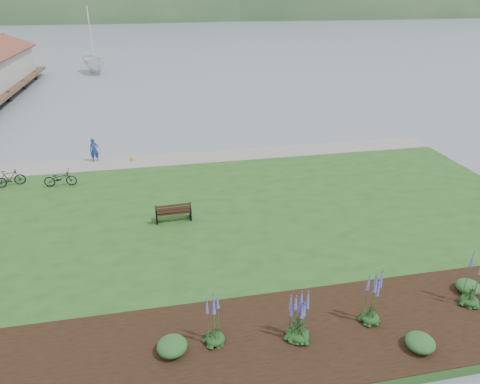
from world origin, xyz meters
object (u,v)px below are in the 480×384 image
object	(u,v)px
person	(94,148)
sailboat	(96,73)
park_bench	(173,212)
bicycle_a	(60,178)

from	to	relation	value
person	sailboat	bearing A→B (deg)	81.71
park_bench	bicycle_a	size ratio (longest dim) A/B	0.96
park_bench	sailboat	xyz separation A→B (m)	(-8.07, 44.64, -0.92)
person	bicycle_a	xyz separation A→B (m)	(-1.53, -3.56, -0.44)
park_bench	bicycle_a	bearing A→B (deg)	136.08
person	bicycle_a	distance (m)	3.90
bicycle_a	person	bearing A→B (deg)	-21.83
park_bench	person	world-z (taller)	person
person	bicycle_a	size ratio (longest dim) A/B	1.02
person	sailboat	distance (m)	35.91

